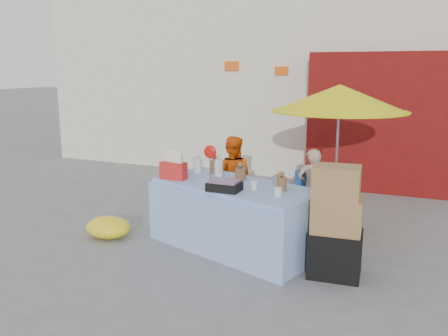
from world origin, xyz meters
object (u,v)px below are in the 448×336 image
at_px(chair_left, 229,205).
at_px(box_stack, 336,226).
at_px(chair_right, 309,214).
at_px(market_table, 235,215).
at_px(vendor_orange, 232,178).
at_px(umbrella, 340,99).
at_px(vendor_beige, 312,189).

relative_size(chair_left, box_stack, 0.67).
relative_size(chair_right, box_stack, 0.67).
bearing_deg(market_table, chair_left, 135.74).
bearing_deg(chair_right, box_stack, -74.42).
bearing_deg(chair_right, vendor_orange, 165.61).
xyz_separation_m(chair_left, chair_right, (1.25, 0.00, 0.00)).
bearing_deg(market_table, box_stack, 4.44).
xyz_separation_m(market_table, box_stack, (1.35, -0.36, 0.15)).
bearing_deg(chair_right, market_table, -135.44).
bearing_deg(chair_right, chair_left, 171.76).
height_order(market_table, umbrella, umbrella).
distance_m(chair_right, vendor_orange, 1.32).
distance_m(market_table, vendor_orange, 1.25).
bearing_deg(market_table, umbrella, 69.70).
xyz_separation_m(vendor_orange, box_stack, (1.84, -1.49, -0.06)).
height_order(chair_left, vendor_beige, vendor_beige).
bearing_deg(vendor_orange, chair_right, 165.61).
bearing_deg(vendor_beige, umbrella, -161.67).
xyz_separation_m(chair_left, box_stack, (1.85, -1.35, 0.33)).
xyz_separation_m(market_table, umbrella, (1.06, 1.28, 1.45)).
relative_size(chair_left, vendor_beige, 0.71).
xyz_separation_m(vendor_orange, umbrella, (1.55, 0.15, 1.24)).
height_order(market_table, vendor_beige, market_table).
relative_size(market_table, chair_right, 2.88).
relative_size(market_table, vendor_beige, 2.05).
distance_m(vendor_orange, umbrella, 1.99).
relative_size(chair_right, umbrella, 0.41).
bearing_deg(vendor_orange, chair_left, 80.80).
height_order(market_table, vendor_orange, market_table).
xyz_separation_m(market_table, chair_right, (0.76, 0.99, -0.19)).
relative_size(chair_left, chair_right, 1.00).
distance_m(market_table, vendor_beige, 1.37).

